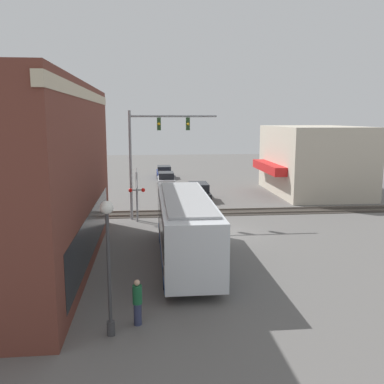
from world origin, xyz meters
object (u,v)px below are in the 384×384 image
(pedestrian_near_bus, at_px, (217,238))
(pedestrian_by_lamp, at_px, (137,302))
(city_bus, at_px, (185,225))
(parked_car_silver, at_px, (166,179))
(parked_car_blue, at_px, (164,172))
(parked_car_black, at_px, (199,192))
(streetlamp, at_px, (108,257))
(crossing_signal, at_px, (137,190))

(pedestrian_near_bus, height_order, pedestrian_by_lamp, pedestrian_near_bus)
(city_bus, bearing_deg, pedestrian_near_bus, -71.37)
(city_bus, bearing_deg, pedestrian_by_lamp, 161.48)
(parked_car_silver, bearing_deg, parked_car_blue, -0.00)
(city_bus, height_order, parked_car_silver, city_bus)
(parked_car_black, bearing_deg, parked_car_silver, 17.01)
(streetlamp, distance_m, parked_car_black, 24.93)
(parked_car_black, bearing_deg, pedestrian_near_bus, 176.99)
(crossing_signal, height_order, parked_car_blue, crossing_signal)
(city_bus, relative_size, parked_car_black, 2.35)
(crossing_signal, xyz_separation_m, pedestrian_near_bus, (-8.11, -4.46, -1.34))
(crossing_signal, relative_size, parked_car_black, 0.81)
(pedestrian_near_bus, bearing_deg, pedestrian_by_lamp, 151.45)
(crossing_signal, distance_m, pedestrian_near_bus, 9.35)
(pedestrian_by_lamp, bearing_deg, streetlamp, 126.39)
(crossing_signal, bearing_deg, pedestrian_near_bus, -151.17)
(pedestrian_near_bus, bearing_deg, parked_car_silver, 4.09)
(crossing_signal, xyz_separation_m, pedestrian_by_lamp, (-15.56, -0.41, -1.43))
(parked_car_black, height_order, pedestrian_by_lamp, pedestrian_by_lamp)
(parked_car_blue, bearing_deg, crossing_signal, 173.26)
(streetlamp, distance_m, pedestrian_by_lamp, 2.23)
(parked_car_black, bearing_deg, city_bus, 171.12)
(city_bus, height_order, pedestrian_near_bus, city_bus)
(streetlamp, relative_size, parked_car_black, 0.99)
(crossing_signal, bearing_deg, parked_car_silver, -9.35)
(parked_car_blue, bearing_deg, streetlamp, 175.33)
(parked_car_blue, xyz_separation_m, pedestrian_by_lamp, (-38.45, 2.30, 0.18))
(streetlamp, distance_m, pedestrian_near_bus, 9.68)
(city_bus, distance_m, pedestrian_by_lamp, 7.30)
(crossing_signal, bearing_deg, pedestrian_by_lamp, -178.49)
(city_bus, distance_m, parked_car_black, 16.89)
(pedestrian_near_bus, bearing_deg, parked_car_blue, 3.24)
(parked_car_blue, distance_m, pedestrian_near_bus, 31.06)
(parked_car_black, xyz_separation_m, parked_car_silver, (8.50, 2.60, -0.03))
(parked_car_black, relative_size, parked_car_silver, 1.12)
(parked_car_blue, relative_size, pedestrian_by_lamp, 2.64)
(parked_car_silver, height_order, pedestrian_by_lamp, pedestrian_by_lamp)
(city_bus, bearing_deg, parked_car_silver, 0.00)
(parked_car_silver, bearing_deg, parked_car_black, -162.99)
(streetlamp, bearing_deg, parked_car_silver, -5.58)
(streetlamp, bearing_deg, pedestrian_near_bus, -31.39)
(crossing_signal, xyz_separation_m, parked_car_silver, (16.44, -2.71, -1.61))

